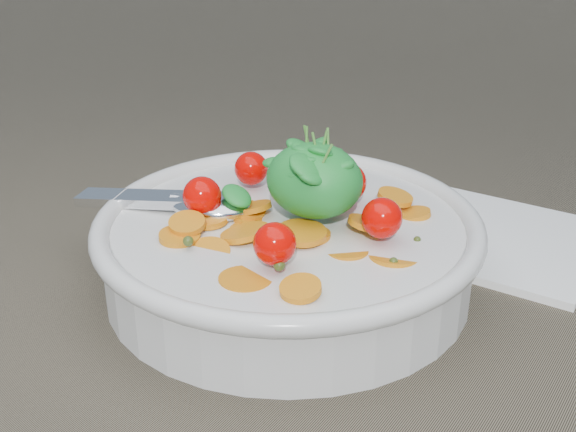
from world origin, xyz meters
The scene contains 3 objects.
ground centered at (0.00, 0.00, 0.00)m, with size 6.00×6.00×0.00m, color brown.
bowl centered at (-0.02, 0.01, 0.03)m, with size 0.30×0.27×0.12m.
napkin centered at (0.08, 0.16, 0.00)m, with size 0.17×0.15×0.01m, color white.
Camera 1 is at (0.23, -0.38, 0.27)m, focal length 45.00 mm.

